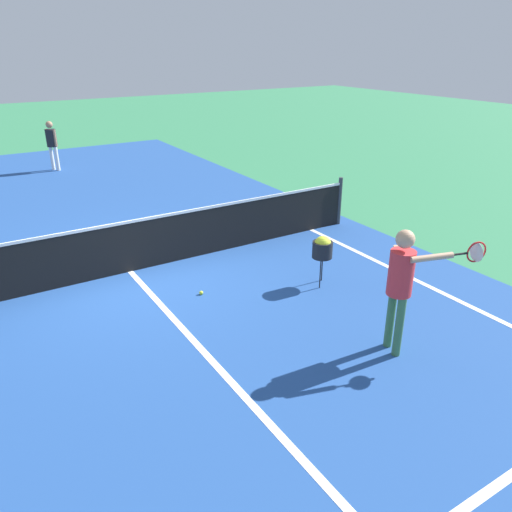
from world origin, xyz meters
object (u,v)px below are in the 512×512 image
object	(u,v)px
net	(127,246)
tennis_ball_near_net	(201,293)
player_near	(403,278)
ball_hopper	(322,248)
player_far	(52,141)

from	to	relation	value
net	tennis_ball_near_net	world-z (taller)	net
player_near	net	bearing A→B (deg)	117.15
net	ball_hopper	bearing A→B (deg)	-40.35
player_far	ball_hopper	distance (m)	11.16
player_far	tennis_ball_near_net	size ratio (longest dim) A/B	23.38
tennis_ball_near_net	player_far	bearing A→B (deg)	91.01
player_near	tennis_ball_near_net	xyz separation A→B (m)	(-1.50, 2.80, -1.04)
ball_hopper	tennis_ball_near_net	distance (m)	2.14
net	player_near	distance (m)	4.85
player_far	net	bearing A→B (deg)	-93.39
ball_hopper	net	bearing A→B (deg)	139.65
ball_hopper	tennis_ball_near_net	world-z (taller)	ball_hopper
player_near	tennis_ball_near_net	bearing A→B (deg)	118.14
player_far	tennis_ball_near_net	bearing A→B (deg)	-88.99
net	player_near	xyz separation A→B (m)	(2.20, -4.29, 0.58)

